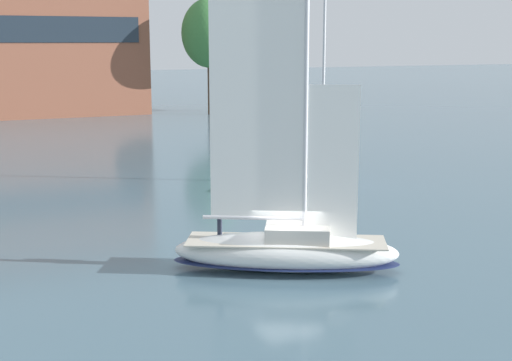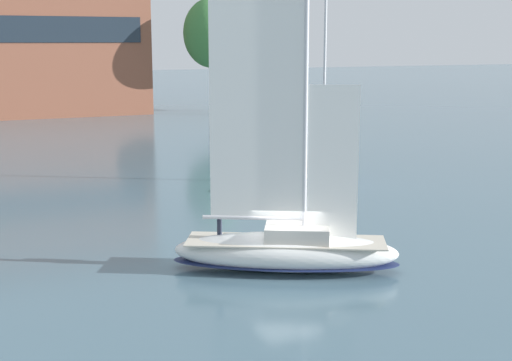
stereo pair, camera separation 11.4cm
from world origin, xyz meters
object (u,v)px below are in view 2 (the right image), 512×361
tree_shore_left (264,51)px  sailboat_main (286,246)px  tree_shore_center (211,33)px  sailboat_moored_near_marina (321,172)px

tree_shore_left → sailboat_main: size_ratio=0.89×
tree_shore_center → sailboat_moored_near_marina: (-9.30, -45.59, -9.31)m
tree_shore_left → sailboat_main: sailboat_main is taller
tree_shore_left → sailboat_main: 66.88m
sailboat_moored_near_marina → tree_shore_center: bearing=78.5°
sailboat_main → sailboat_moored_near_marina: (9.89, 14.91, -0.18)m
tree_shore_left → tree_shore_center: size_ratio=0.79×
tree_shore_left → sailboat_main: (-26.62, -60.96, -6.95)m
sailboat_main → sailboat_moored_near_marina: sailboat_main is taller
sailboat_main → tree_shore_left: bearing=66.4°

